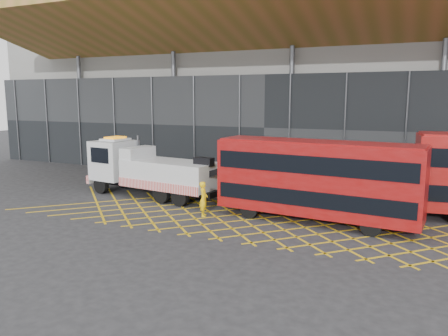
% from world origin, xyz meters
% --- Properties ---
extents(ground_plane, '(120.00, 120.00, 0.00)m').
position_xyz_m(ground_plane, '(0.00, 0.00, 0.00)').
color(ground_plane, '#252527').
extents(road_markings, '(27.96, 7.16, 0.01)m').
position_xyz_m(road_markings, '(5.60, 0.00, 0.01)').
color(road_markings, gold).
rests_on(road_markings, ground_plane).
extents(construction_building, '(55.00, 23.97, 18.00)m').
position_xyz_m(construction_building, '(1.92, 18.40, 8.98)').
color(construction_building, gray).
rests_on(construction_building, ground_plane).
extents(recovery_truck, '(10.87, 3.82, 3.76)m').
position_xyz_m(recovery_truck, '(-2.92, 2.73, 1.74)').
color(recovery_truck, black).
rests_on(recovery_truck, ground_plane).
extents(bus_towed, '(10.37, 3.31, 4.15)m').
position_xyz_m(bus_towed, '(8.21, 1.19, 2.30)').
color(bus_towed, maroon).
rests_on(bus_towed, ground_plane).
extents(worker, '(0.67, 0.80, 1.88)m').
position_xyz_m(worker, '(2.53, -0.12, 0.94)').
color(worker, yellow).
rests_on(worker, ground_plane).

